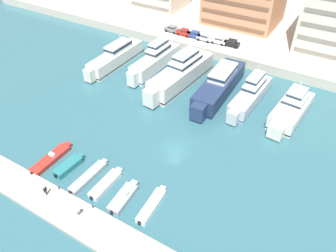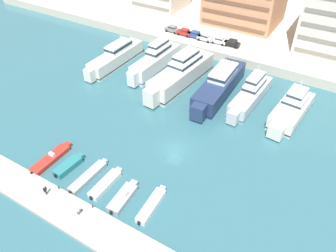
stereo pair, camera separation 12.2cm
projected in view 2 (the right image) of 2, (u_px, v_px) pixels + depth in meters
The scene contains 25 objects.
ground_plane at pixel (175, 149), 58.37m from camera, with size 400.00×400.00×0.00m, color #336670.
quay_promenade at pixel (284, 17), 103.21m from camera, with size 180.00×70.00×2.40m, color beige.
pier_dock at pixel (103, 233), 45.11m from camera, with size 120.00×5.30×0.57m, color #A8A399.
yacht_ivory_far_left at pixel (116, 57), 80.72m from camera, with size 4.23×20.05×7.02m.
yacht_white_left at pixel (156, 60), 78.42m from camera, with size 4.43×19.08×8.74m.
yacht_ivory_mid_left at pixel (181, 74), 73.40m from camera, with size 6.85×23.07×8.99m.
yacht_navy_center_left at pixel (219, 85), 70.64m from camera, with size 5.57×22.61×7.18m.
yacht_silver_center at pixel (251, 94), 67.95m from camera, with size 4.54×17.90×7.90m.
yacht_ivory_center_right at pixel (291, 109), 64.08m from camera, with size 6.10×16.30×7.71m.
motorboat_red_far_left at pixel (51, 158), 56.08m from camera, with size 2.05×8.77×1.31m.
motorboat_teal_left at pixel (69, 166), 54.57m from camera, with size 2.17×6.10×1.07m.
motorboat_grey_mid_left at pixel (88, 176), 52.93m from camera, with size 1.87×8.50×0.87m.
motorboat_white_center_left at pixel (106, 184), 51.73m from camera, with size 1.83×7.27×0.88m.
motorboat_grey_center at pixel (123, 197), 49.61m from camera, with size 2.45×6.86×1.49m.
motorboat_white_center_right at pixel (152, 205), 48.47m from camera, with size 1.97×7.52×0.96m.
car_grey_far_left at pixel (172, 29), 90.90m from camera, with size 4.18×2.09×1.80m.
car_red_left at pixel (184, 32), 89.22m from camera, with size 4.11×1.94×1.80m.
car_blue_mid_left at pixel (195, 34), 88.02m from camera, with size 4.18×2.08×1.80m.
car_silver_center_left at pixel (205, 37), 86.57m from camera, with size 4.12×1.97×1.80m.
car_white_center at pixel (219, 40), 85.25m from camera, with size 4.12×1.95×1.80m.
car_black_center_right at pixel (232, 43), 84.04m from camera, with size 4.13×1.98×1.80m.
pedestrian_mid_deck at pixel (45, 190), 49.27m from camera, with size 0.33×0.67×1.77m.
pedestrian_far_side at pixel (77, 210), 46.44m from camera, with size 0.59×0.46×1.77m.
bollard_west at pixel (59, 187), 50.57m from camera, with size 0.20×0.20×0.61m.
bollard_west_mid at pixel (92, 206), 47.86m from camera, with size 0.20×0.20×0.61m.
Camera 2 is at (20.72, -36.92, 40.42)m, focal length 35.00 mm.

